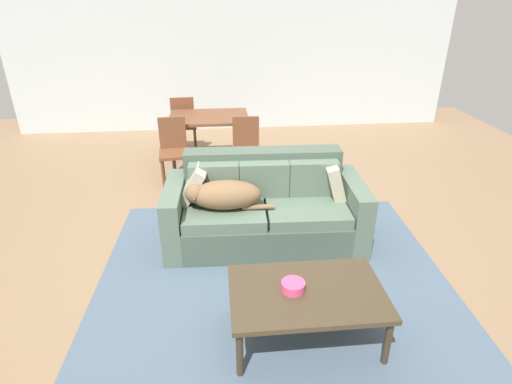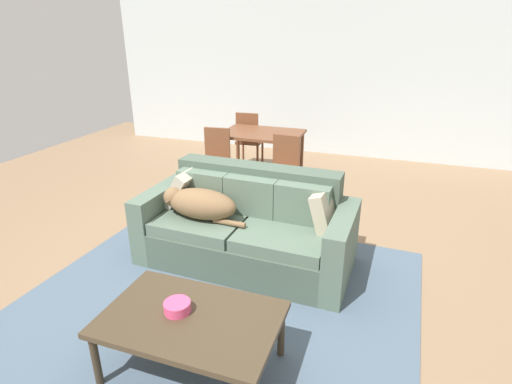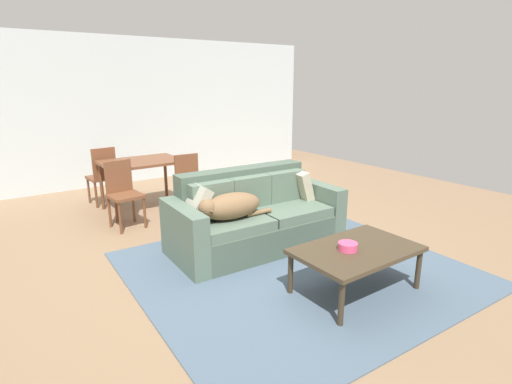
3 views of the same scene
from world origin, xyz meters
name	(u,v)px [view 1 (image 1 of 3)]	position (x,y,z in m)	size (l,w,h in m)	color
ground_plane	(256,236)	(0.00, 0.00, 0.00)	(10.00, 10.00, 0.00)	#8D6F51
back_partition	(235,55)	(0.00, 4.00, 1.35)	(8.00, 0.12, 2.70)	silver
area_rug	(274,282)	(0.08, -0.80, 0.01)	(3.20, 2.99, 0.01)	#4C6073
couch	(264,209)	(0.08, -0.03, 0.35)	(2.05, 0.98, 0.91)	#47584B
dog_on_left_cushion	(223,195)	(-0.35, -0.18, 0.61)	(0.86, 0.37, 0.28)	brown
throw_pillow_by_left_arm	(193,183)	(-0.64, 0.05, 0.65)	(0.11, 0.39, 0.39)	#ACAC9A
throw_pillow_by_right_arm	(334,180)	(0.81, 0.00, 0.64)	(0.12, 0.37, 0.37)	#B5AA8E
coffee_table	(307,295)	(0.23, -1.47, 0.40)	(1.14, 0.73, 0.44)	#443725
bowl_on_coffee_table	(293,286)	(0.13, -1.45, 0.48)	(0.18, 0.18, 0.07)	#EA4C7F
dining_table	(209,121)	(-0.49, 2.11, 0.68)	(1.14, 0.81, 0.76)	brown
dining_chair_near_left	(174,148)	(-0.96, 1.52, 0.50)	(0.44, 0.44, 0.89)	brown
dining_chair_near_right	(246,146)	(0.01, 1.50, 0.49)	(0.42, 0.42, 0.88)	brown
dining_chair_far_left	(183,122)	(-0.91, 2.70, 0.50)	(0.43, 0.43, 0.92)	brown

